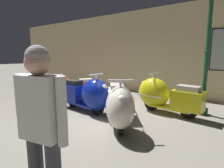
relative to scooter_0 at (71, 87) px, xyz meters
The scene contains 9 objects.
ground_plane 2.14m from the scooter_0, 30.78° to the right, with size 60.00×60.00×0.00m, color slate.
showroom_back_wall 3.61m from the scooter_0, 54.68° to the left, with size 18.00×0.63×3.46m.
scooter_0 is the anchor object (origin of this frame).
scooter_1 1.76m from the scooter_0, 24.76° to the right, with size 1.87×0.66×1.12m.
scooter_2 3.11m from the scooter_0, 21.09° to the right, with size 1.58×1.78×1.14m.
scooter_3 3.34m from the scooter_0, ahead, with size 1.84×0.66×1.10m.
lamppost 4.58m from the scooter_0, 13.05° to the left, with size 0.30×0.30×3.26m.
visitor_0 4.98m from the scooter_0, 43.51° to the right, with size 0.56×0.33×1.70m.
info_stanchion 0.95m from the scooter_0, 115.83° to the right, with size 0.35×0.39×1.15m.
Camera 1 is at (3.25, -3.22, 1.62)m, focal length 28.73 mm.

